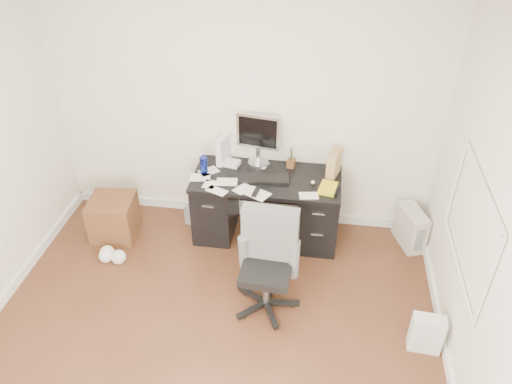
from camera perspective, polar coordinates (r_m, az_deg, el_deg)
ground at (r=4.42m, az=-5.88°, el=-18.13°), size 4.00×4.00×0.00m
room_shell at (r=3.27m, az=-6.92°, el=-0.04°), size 4.02×4.02×2.71m
desk at (r=5.26m, az=1.19°, el=-1.51°), size 1.50×0.70×0.75m
loose_papers at (r=5.04m, az=-1.09°, el=1.56°), size 1.10×0.60×0.00m
lcd_monitor at (r=5.14m, az=0.26°, el=6.03°), size 0.49×0.32×0.57m
keyboard at (r=5.01m, az=0.92°, el=1.55°), size 0.51×0.20×0.03m
computer_mouse at (r=4.95m, az=6.51°, el=1.04°), size 0.06×0.06×0.06m
travel_mug at (r=5.12m, az=-6.00°, el=3.11°), size 0.09×0.09×0.18m
white_binder at (r=5.25m, az=-3.73°, el=4.90°), size 0.17×0.28×0.30m
magazine_file at (r=5.08m, az=8.88°, el=3.25°), size 0.18×0.26×0.28m
pen_cup at (r=5.17m, az=4.04°, el=3.93°), size 0.11×0.11×0.23m
yellow_book at (r=4.91m, az=8.31°, el=0.43°), size 0.21×0.25×0.04m
paper_remote at (r=4.81m, az=0.15°, el=-0.12°), size 0.30×0.28×0.02m
office_chair at (r=4.40m, az=1.19°, el=-8.43°), size 0.60×0.60×1.00m
pc_tower at (r=5.51m, az=17.24°, el=-3.88°), size 0.32×0.46×0.42m
shopping_bag at (r=4.54m, az=18.90°, el=-15.06°), size 0.28×0.21×0.36m
wicker_basket at (r=5.58m, az=-15.95°, el=-2.81°), size 0.50×0.50×0.46m
desk_printer at (r=5.66m, az=-5.77°, el=-2.38°), size 0.45×0.41×0.22m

